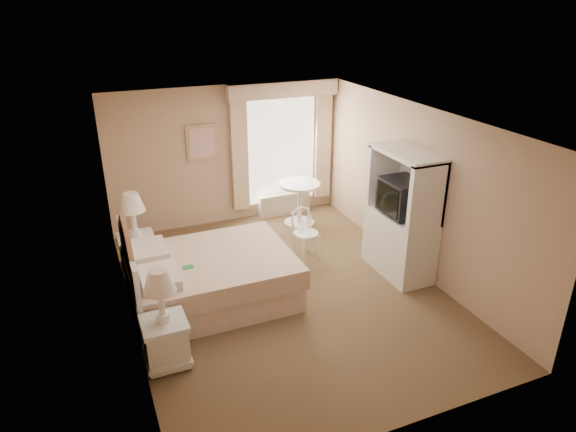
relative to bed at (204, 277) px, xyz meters
name	(u,v)px	position (x,y,z in m)	size (l,w,h in m)	color
room	(285,211)	(1.12, -0.23, 0.88)	(4.21, 5.51, 2.51)	brown
window	(283,146)	(2.17, 2.43, 0.98)	(2.05, 0.22, 2.51)	white
framed_art	(201,143)	(0.67, 2.49, 1.18)	(0.52, 0.04, 0.62)	tan
bed	(204,277)	(0.00, 0.00, 0.00)	(2.19, 1.72, 1.52)	tan
nightstand_near	(165,330)	(-0.72, -1.13, 0.09)	(0.50, 0.50, 1.21)	silver
nightstand_far	(137,244)	(-0.72, 1.14, 0.12)	(0.53, 0.53, 1.27)	silver
round_table	(300,197)	(2.26, 1.86, 0.16)	(0.74, 0.74, 0.79)	white
cafe_chair	(304,229)	(1.81, 0.67, 0.12)	(0.47, 0.47, 0.83)	white
armoire	(401,224)	(2.93, -0.34, 0.43)	(0.57, 1.15, 1.91)	silver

